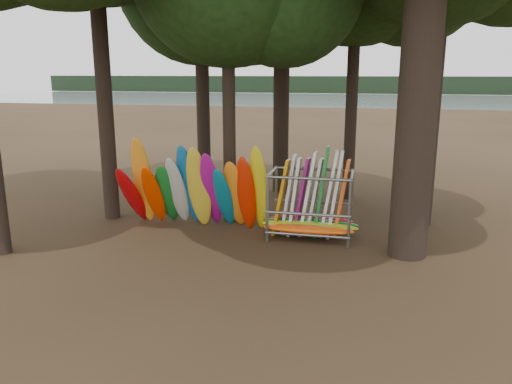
# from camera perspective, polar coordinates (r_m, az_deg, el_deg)

# --- Properties ---
(ground) EXTENTS (120.00, 120.00, 0.00)m
(ground) POSITION_cam_1_polar(r_m,az_deg,el_deg) (14.55, -0.55, -6.77)
(ground) COLOR #47331E
(ground) RESTS_ON ground
(lake) EXTENTS (160.00, 160.00, 0.00)m
(lake) POSITION_cam_1_polar(r_m,az_deg,el_deg) (73.53, 10.20, 9.44)
(lake) COLOR gray
(lake) RESTS_ON ground
(far_shore) EXTENTS (160.00, 4.00, 4.00)m
(far_shore) POSITION_cam_1_polar(r_m,az_deg,el_deg) (123.37, 11.31, 11.92)
(far_shore) COLOR black
(far_shore) RESTS_ON ground
(kayak_row) EXTENTS (5.05, 2.00, 3.21)m
(kayak_row) POSITION_cam_1_polar(r_m,az_deg,el_deg) (16.43, -7.16, 0.16)
(kayak_row) COLOR #BB070A
(kayak_row) RESTS_ON ground
(storage_rack) EXTENTS (3.02, 1.61, 2.88)m
(storage_rack) POSITION_cam_1_polar(r_m,az_deg,el_deg) (15.58, 6.25, -1.65)
(storage_rack) COLOR slate
(storage_rack) RESTS_ON ground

